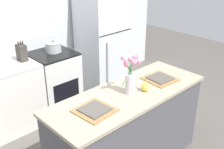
{
  "coord_description": "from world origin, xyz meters",
  "views": [
    {
      "loc": [
        -1.85,
        -1.71,
        2.3
      ],
      "look_at": [
        0.0,
        0.25,
        1.05
      ],
      "focal_mm": 45.0,
      "sensor_mm": 36.0,
      "label": 1
    }
  ],
  "objects_px": {
    "stove_range": "(55,82)",
    "refrigerator": "(102,41)",
    "flower_vase": "(130,78)",
    "pear_figurine": "(145,86)",
    "plate_setting_right": "(160,79)",
    "cooking_pot": "(53,47)",
    "knife_block": "(22,53)",
    "plate_setting_left": "(95,110)"
  },
  "relations": [
    {
      "from": "plate_setting_left",
      "to": "flower_vase",
      "type": "bearing_deg",
      "value": 1.48
    },
    {
      "from": "plate_setting_right",
      "to": "knife_block",
      "type": "bearing_deg",
      "value": 116.3
    },
    {
      "from": "knife_block",
      "to": "flower_vase",
      "type": "bearing_deg",
      "value": -78.49
    },
    {
      "from": "plate_setting_left",
      "to": "plate_setting_right",
      "type": "bearing_deg",
      "value": 0.0
    },
    {
      "from": "flower_vase",
      "to": "cooking_pot",
      "type": "distance_m",
      "value": 1.66
    },
    {
      "from": "pear_figurine",
      "to": "plate_setting_right",
      "type": "distance_m",
      "value": 0.34
    },
    {
      "from": "cooking_pot",
      "to": "stove_range",
      "type": "bearing_deg",
      "value": -147.1
    },
    {
      "from": "cooking_pot",
      "to": "knife_block",
      "type": "bearing_deg",
      "value": -178.77
    },
    {
      "from": "flower_vase",
      "to": "cooking_pot",
      "type": "xyz_separation_m",
      "value": [
        0.15,
        1.65,
        -0.13
      ]
    },
    {
      "from": "flower_vase",
      "to": "cooking_pot",
      "type": "relative_size",
      "value": 1.85
    },
    {
      "from": "pear_figurine",
      "to": "cooking_pot",
      "type": "relative_size",
      "value": 0.59
    },
    {
      "from": "pear_figurine",
      "to": "plate_setting_left",
      "type": "distance_m",
      "value": 0.63
    },
    {
      "from": "knife_block",
      "to": "refrigerator",
      "type": "bearing_deg",
      "value": -0.89
    },
    {
      "from": "stove_range",
      "to": "plate_setting_left",
      "type": "height_order",
      "value": "plate_setting_left"
    },
    {
      "from": "flower_vase",
      "to": "plate_setting_right",
      "type": "height_order",
      "value": "flower_vase"
    },
    {
      "from": "refrigerator",
      "to": "plate_setting_right",
      "type": "height_order",
      "value": "refrigerator"
    },
    {
      "from": "plate_setting_right",
      "to": "cooking_pot",
      "type": "distance_m",
      "value": 1.69
    },
    {
      "from": "refrigerator",
      "to": "cooking_pot",
      "type": "xyz_separation_m",
      "value": [
        -0.9,
        0.03,
        0.11
      ]
    },
    {
      "from": "pear_figurine",
      "to": "knife_block",
      "type": "bearing_deg",
      "value": 105.85
    },
    {
      "from": "stove_range",
      "to": "plate_setting_right",
      "type": "height_order",
      "value": "plate_setting_right"
    },
    {
      "from": "stove_range",
      "to": "flower_vase",
      "type": "xyz_separation_m",
      "value": [
        -0.1,
        -1.61,
        0.66
      ]
    },
    {
      "from": "flower_vase",
      "to": "plate_setting_right",
      "type": "distance_m",
      "value": 0.51
    },
    {
      "from": "refrigerator",
      "to": "plate_setting_right",
      "type": "bearing_deg",
      "value": -109.37
    },
    {
      "from": "refrigerator",
      "to": "plate_setting_left",
      "type": "relative_size",
      "value": 5.02
    },
    {
      "from": "stove_range",
      "to": "plate_setting_right",
      "type": "distance_m",
      "value": 1.74
    },
    {
      "from": "plate_setting_left",
      "to": "knife_block",
      "type": "relative_size",
      "value": 1.28
    },
    {
      "from": "refrigerator",
      "to": "plate_setting_left",
      "type": "height_order",
      "value": "refrigerator"
    },
    {
      "from": "flower_vase",
      "to": "plate_setting_left",
      "type": "relative_size",
      "value": 1.23
    },
    {
      "from": "plate_setting_left",
      "to": "plate_setting_right",
      "type": "height_order",
      "value": "same"
    },
    {
      "from": "stove_range",
      "to": "refrigerator",
      "type": "height_order",
      "value": "refrigerator"
    },
    {
      "from": "stove_range",
      "to": "cooking_pot",
      "type": "xyz_separation_m",
      "value": [
        0.05,
        0.03,
        0.52
      ]
    },
    {
      "from": "stove_range",
      "to": "cooking_pot",
      "type": "relative_size",
      "value": 3.92
    },
    {
      "from": "pear_figurine",
      "to": "plate_setting_left",
      "type": "bearing_deg",
      "value": 174.5
    },
    {
      "from": "pear_figurine",
      "to": "cooking_pot",
      "type": "height_order",
      "value": "same"
    },
    {
      "from": "stove_range",
      "to": "pear_figurine",
      "type": "bearing_deg",
      "value": -88.36
    },
    {
      "from": "stove_range",
      "to": "pear_figurine",
      "type": "height_order",
      "value": "pear_figurine"
    },
    {
      "from": "cooking_pot",
      "to": "flower_vase",
      "type": "bearing_deg",
      "value": -95.35
    },
    {
      "from": "refrigerator",
      "to": "plate_setting_right",
      "type": "xyz_separation_m",
      "value": [
        -0.57,
        -1.63,
        0.07
      ]
    },
    {
      "from": "stove_range",
      "to": "cooking_pot",
      "type": "bearing_deg",
      "value": 32.9
    },
    {
      "from": "stove_range",
      "to": "refrigerator",
      "type": "distance_m",
      "value": 1.04
    },
    {
      "from": "refrigerator",
      "to": "pear_figurine",
      "type": "xyz_separation_m",
      "value": [
        -0.9,
        -1.69,
        0.12
      ]
    },
    {
      "from": "refrigerator",
      "to": "plate_setting_left",
      "type": "bearing_deg",
      "value": -133.2
    }
  ]
}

